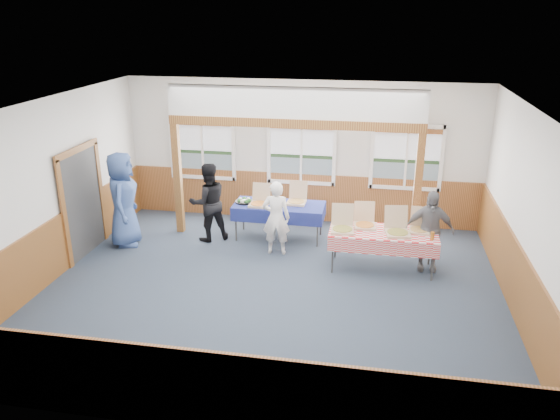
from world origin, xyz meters
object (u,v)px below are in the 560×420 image
object	(u,v)px
table_right	(383,234)
woman_white	(276,218)
person_grey	(429,231)
woman_black	(208,202)
table_left	(279,207)
man_blue	(123,199)

from	to	relation	value
table_right	woman_white	world-z (taller)	woman_white
person_grey	table_right	bearing A→B (deg)	-169.36
table_right	person_grey	distance (m)	0.84
table_right	woman_white	xyz separation A→B (m)	(-2.08, 0.34, 0.05)
woman_black	person_grey	bearing A→B (deg)	138.83
woman_white	table_left	bearing A→B (deg)	-88.25
table_right	man_blue	bearing A→B (deg)	171.20
woman_white	woman_black	size ratio (longest dim) A/B	0.90
table_right	woman_black	xyz separation A→B (m)	(-3.60, 0.77, 0.13)
table_left	woman_white	world-z (taller)	woman_white
woman_black	person_grey	world-z (taller)	woman_black
table_left	table_right	bearing A→B (deg)	-23.82
man_blue	person_grey	world-z (taller)	man_blue
woman_white	man_blue	size ratio (longest dim) A/B	0.77
table_left	man_blue	bearing A→B (deg)	-160.64
woman_black	person_grey	distance (m)	4.48
woman_white	woman_black	world-z (taller)	woman_black
table_right	table_left	bearing A→B (deg)	146.56
table_right	person_grey	size ratio (longest dim) A/B	1.33
woman_black	man_blue	size ratio (longest dim) A/B	0.85
table_left	woman_black	distance (m)	1.48
table_right	woman_black	world-z (taller)	woman_black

